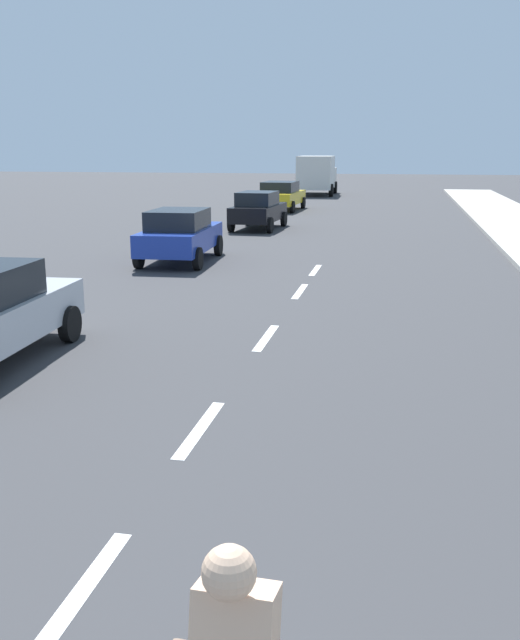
# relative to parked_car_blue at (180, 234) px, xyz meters

# --- Properties ---
(ground_plane) EXTENTS (160.00, 160.00, 0.00)m
(ground_plane) POSITION_rel_parked_car_blue_xyz_m (4.16, -3.16, -0.84)
(ground_plane) COLOR #38383A
(lane_stripe_2) EXTENTS (0.16, 1.80, 0.01)m
(lane_stripe_2) POSITION_rel_parked_car_blue_xyz_m (4.16, -15.63, -0.83)
(lane_stripe_2) COLOR white
(lane_stripe_2) RESTS_ON ground
(lane_stripe_3) EXTENTS (0.16, 1.80, 0.01)m
(lane_stripe_3) POSITION_rel_parked_car_blue_xyz_m (4.16, -12.30, -0.83)
(lane_stripe_3) COLOR white
(lane_stripe_3) RESTS_ON ground
(lane_stripe_4) EXTENTS (0.16, 1.80, 0.01)m
(lane_stripe_4) POSITION_rel_parked_car_blue_xyz_m (4.16, -8.02, -0.83)
(lane_stripe_4) COLOR white
(lane_stripe_4) RESTS_ON ground
(lane_stripe_5) EXTENTS (0.16, 1.80, 0.01)m
(lane_stripe_5) POSITION_rel_parked_car_blue_xyz_m (4.16, -3.73, -0.83)
(lane_stripe_5) COLOR white
(lane_stripe_5) RESTS_ON ground
(lane_stripe_6) EXTENTS (0.16, 1.80, 0.01)m
(lane_stripe_6) POSITION_rel_parked_car_blue_xyz_m (4.16, -0.68, -0.83)
(lane_stripe_6) COLOR white
(lane_stripe_6) RESTS_ON ground
(parked_car_blue) EXTENTS (2.06, 4.17, 1.57)m
(parked_car_blue) POSITION_rel_parked_car_blue_xyz_m (0.00, 0.00, 0.00)
(parked_car_blue) COLOR #1E389E
(parked_car_blue) RESTS_ON ground
(parked_car_black) EXTENTS (1.96, 3.95, 1.57)m
(parked_car_black) POSITION_rel_parked_car_blue_xyz_m (0.54, 9.06, -0.00)
(parked_car_black) COLOR black
(parked_car_black) RESTS_ON ground
(parked_car_yellow) EXTENTS (2.27, 4.67, 1.57)m
(parked_car_yellow) POSITION_rel_parked_car_blue_xyz_m (-0.08, 18.31, 0.00)
(parked_car_yellow) COLOR gold
(parked_car_yellow) RESTS_ON ground
(delivery_truck) EXTENTS (2.78, 6.29, 2.80)m
(delivery_truck) POSITION_rel_parked_car_blue_xyz_m (0.30, 31.83, 0.67)
(delivery_truck) COLOR beige
(delivery_truck) RESTS_ON ground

